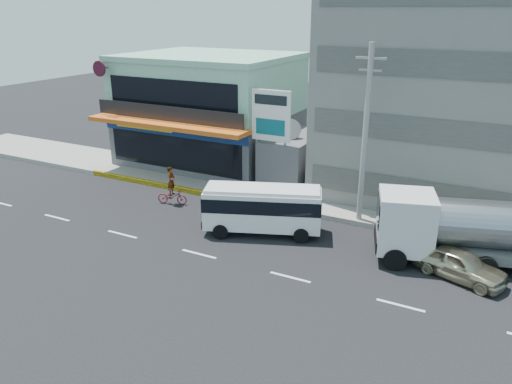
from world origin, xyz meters
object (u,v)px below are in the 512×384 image
billboard (271,122)px  utility_pole_near (365,136)px  motorcycle_rider (172,192)px  shop_building (211,112)px  sedan (459,264)px  tanker_truck (463,229)px  concrete_building (465,87)px  minibus (262,206)px  satellite_dish (290,137)px

billboard → utility_pole_near: 6.75m
billboard → motorcycle_rider: bearing=-138.5°
shop_building → sedan: shop_building is taller
tanker_truck → motorcycle_rider: tanker_truck is taller
tanker_truck → concrete_building: bearing=99.3°
shop_building → sedan: 22.63m
shop_building → billboard: (7.50, -4.75, 0.93)m
minibus → billboard: bearing=111.7°
sedan → motorcycle_rider: size_ratio=1.71×
shop_building → concrete_building: concrete_building is taller
billboard → utility_pole_near: size_ratio=0.69×
minibus → sedan: size_ratio=1.58×
concrete_building → utility_pole_near: bearing=-117.8°
sedan → utility_pole_near: bearing=74.7°
utility_pole_near → billboard: bearing=164.5°
tanker_truck → shop_building: bearing=155.5°
motorcycle_rider → billboard: bearing=41.5°
satellite_dish → concrete_building: bearing=21.8°
billboard → sedan: 14.20m
utility_pole_near → sedan: (5.80, -3.89, -4.44)m
shop_building → minibus: shop_building is taller
shop_building → sedan: size_ratio=2.97×
minibus → utility_pole_near: bearing=40.5°
shop_building → utility_pole_near: bearing=-25.1°
minibus → sedan: bearing=-1.2°
concrete_building → minibus: (-8.32, -11.28, -5.43)m
satellite_dish → sedan: satellite_dish is taller
shop_building → utility_pole_near: 15.50m
motorcycle_rider → utility_pole_near: bearing=12.2°
concrete_building → motorcycle_rider: concrete_building is taller
satellite_dish → tanker_truck: 13.23m
satellite_dish → motorcycle_rider: satellite_dish is taller
billboard → sedan: bearing=-24.8°
satellite_dish → tanker_truck: bearing=-27.3°
satellite_dish → utility_pole_near: 7.17m
motorcycle_rider → satellite_dish: bearing=48.7°
concrete_building → utility_pole_near: (-4.00, -7.60, -1.85)m
utility_pole_near → minibus: bearing=-139.5°
utility_pole_near → motorcycle_rider: size_ratio=4.09×
satellite_dish → minibus: satellite_dish is taller
concrete_building → billboard: size_ratio=2.32×
billboard → minibus: size_ratio=1.04×
billboard → motorcycle_rider: 7.60m
billboard → concrete_building: bearing=28.9°
minibus → motorcycle_rider: bearing=169.8°
utility_pole_near → sedan: bearing=-33.9°
minibus → tanker_truck: tanker_truck is taller
concrete_building → utility_pole_near: 8.79m
shop_building → tanker_truck: size_ratio=1.39×
shop_building → minibus: bearing=-46.6°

